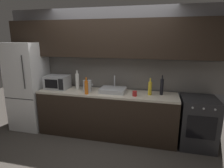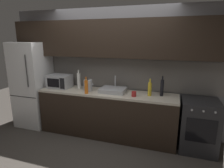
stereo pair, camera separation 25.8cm
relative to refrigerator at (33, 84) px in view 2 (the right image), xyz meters
The scene contains 13 objects.
ground_plane 2.15m from the refrigerator, 27.56° to the right, with size 10.00×10.00×0.00m, color #3D3833.
back_wall 1.86m from the refrigerator, ahead, with size 4.43×0.44×2.50m.
counter_run 1.79m from the refrigerator, ahead, with size 2.69×0.60×0.90m.
refrigerator is the anchor object (origin of this frame).
oven_range 3.44m from the refrigerator, ahead, with size 0.60×0.62×0.90m.
microwave 0.69m from the refrigerator, ahead, with size 0.46×0.35×0.27m.
sink_basin 1.85m from the refrigerator, ahead, with size 0.48×0.38×0.30m.
kettle 1.36m from the refrigerator, ahead, with size 0.20×0.16×0.24m.
wine_bottle_orange 1.42m from the refrigerator, ahead, with size 0.07×0.07×0.32m.
wine_bottle_yellow 2.55m from the refrigerator, ahead, with size 0.07×0.07×0.31m.
wine_bottle_dark 2.76m from the refrigerator, ahead, with size 0.06×0.06×0.36m.
wine_bottle_white 1.11m from the refrigerator, ahead, with size 0.07×0.07×0.39m.
mug_red 2.29m from the refrigerator, ahead, with size 0.08×0.08×0.09m, color #A82323.
Camera 2 is at (1.19, -2.41, 1.92)m, focal length 30.30 mm.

